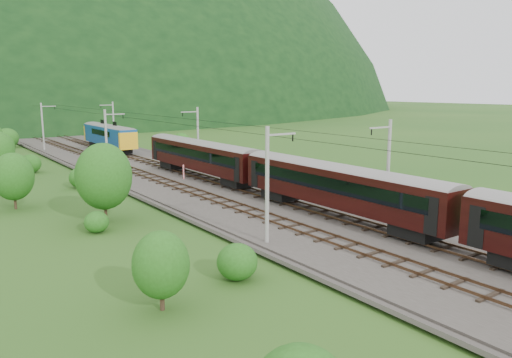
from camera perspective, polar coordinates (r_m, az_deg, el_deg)
ground at (r=38.74m, az=8.66°, el=-5.94°), size 600.00×600.00×0.00m
railbed at (r=46.13m, az=-0.01°, el=-2.97°), size 14.00×220.00×0.30m
track_left at (r=44.76m, az=-2.52°, el=-3.11°), size 2.40×220.00×0.27m
track_right at (r=47.48m, az=2.35°, el=-2.32°), size 2.40×220.00×0.27m
catenary_left at (r=62.16m, az=-16.66°, el=4.13°), size 2.54×192.28×8.00m
catenary_right at (r=67.10m, az=-6.71°, el=4.92°), size 2.54×192.28×8.00m
overhead_wires at (r=45.03m, az=-0.01°, el=5.66°), size 4.83×198.00×0.03m
train at (r=33.88m, az=23.28°, el=-2.94°), size 2.95×141.60×5.12m
hazard_post_near at (r=75.59m, az=-15.45°, el=2.52°), size 0.14×0.14×1.31m
hazard_post_far at (r=58.80m, az=-8.28°, el=0.82°), size 0.18×0.18×1.69m
signal at (r=75.92m, az=-17.80°, el=3.01°), size 0.27×0.27×2.40m
vegetation_left at (r=47.65m, az=-20.87°, el=-0.17°), size 11.70×142.01×6.48m
vegetation_right at (r=59.99m, az=4.59°, el=1.18°), size 5.28×92.50×2.90m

